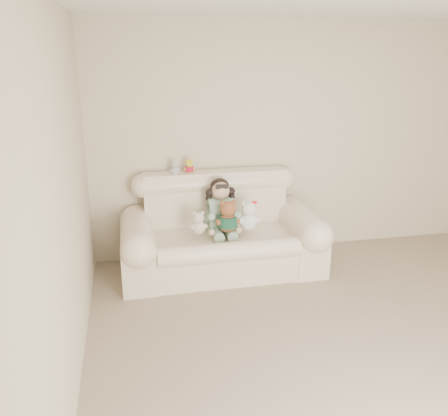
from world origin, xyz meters
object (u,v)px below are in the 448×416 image
at_px(white_cat, 249,213).
at_px(cream_teddy, 198,221).
at_px(seated_child, 220,206).
at_px(sofa, 222,226).
at_px(brown_teddy, 228,213).

xyz_separation_m(white_cat, cream_teddy, (-0.53, -0.02, -0.04)).
relative_size(seated_child, white_cat, 1.60).
xyz_separation_m(sofa, cream_teddy, (-0.27, -0.13, 0.13)).
bearing_deg(sofa, brown_teddy, -75.07).
height_order(brown_teddy, cream_teddy, brown_teddy).
relative_size(sofa, white_cat, 5.65).
bearing_deg(white_cat, seated_child, 163.53).
height_order(seated_child, cream_teddy, seated_child).
relative_size(seated_child, cream_teddy, 2.08).
height_order(white_cat, cream_teddy, white_cat).
distance_m(seated_child, white_cat, 0.32).
xyz_separation_m(seated_child, white_cat, (0.26, -0.19, -0.03)).
bearing_deg(brown_teddy, seated_child, 90.11).
bearing_deg(cream_teddy, sofa, 26.80).
xyz_separation_m(sofa, brown_teddy, (0.03, -0.12, 0.18)).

